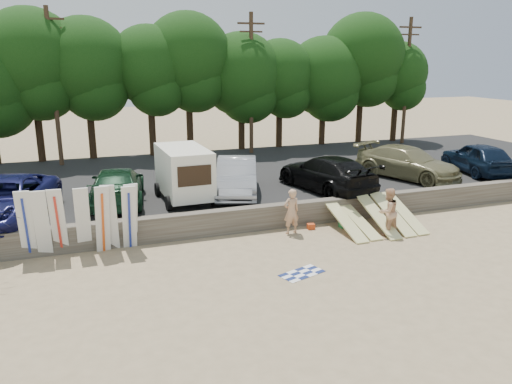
# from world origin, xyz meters

# --- Properties ---
(ground) EXTENTS (120.00, 120.00, 0.00)m
(ground) POSITION_xyz_m (0.00, 0.00, 0.00)
(ground) COLOR tan
(ground) RESTS_ON ground
(seawall) EXTENTS (44.00, 0.50, 1.00)m
(seawall) POSITION_xyz_m (0.00, 3.00, 0.50)
(seawall) COLOR #6B6356
(seawall) RESTS_ON ground
(parking_lot) EXTENTS (44.00, 14.50, 0.70)m
(parking_lot) POSITION_xyz_m (0.00, 10.50, 0.35)
(parking_lot) COLOR #282828
(parking_lot) RESTS_ON ground
(treeline) EXTENTS (33.00, 6.20, 9.42)m
(treeline) POSITION_xyz_m (-1.06, 17.56, 6.31)
(treeline) COLOR #382616
(treeline) RESTS_ON parking_lot
(utility_poles) EXTENTS (25.80, 0.26, 9.00)m
(utility_poles) POSITION_xyz_m (2.00, 16.00, 5.43)
(utility_poles) COLOR #473321
(utility_poles) RESTS_ON parking_lot
(box_trailer) EXTENTS (2.26, 3.83, 2.38)m
(box_trailer) POSITION_xyz_m (-4.64, 5.89, 2.04)
(box_trailer) COLOR white
(box_trailer) RESTS_ON parking_lot
(car_0) EXTENTS (4.29, 6.49, 1.66)m
(car_0) POSITION_xyz_m (-11.78, 5.48, 1.53)
(car_0) COLOR #16184F
(car_0) RESTS_ON parking_lot
(car_1) EXTENTS (2.92, 5.67, 1.57)m
(car_1) POSITION_xyz_m (-7.48, 6.42, 1.49)
(car_1) COLOR #11311C
(car_1) RESTS_ON parking_lot
(car_2) EXTENTS (3.30, 5.43, 1.69)m
(car_2) POSITION_xyz_m (-2.11, 6.15, 1.54)
(car_2) COLOR #A4A5AA
(car_2) RESTS_ON parking_lot
(car_3) EXTENTS (3.39, 6.12, 1.68)m
(car_3) POSITION_xyz_m (2.16, 5.43, 1.54)
(car_3) COLOR black
(car_3) RESTS_ON parking_lot
(car_4) EXTENTS (4.34, 6.17, 1.66)m
(car_4) POSITION_xyz_m (7.39, 6.26, 1.53)
(car_4) COLOR olive
(car_4) RESTS_ON parking_lot
(car_5) EXTENTS (2.97, 5.37, 1.73)m
(car_5) POSITION_xyz_m (11.74, 5.90, 1.56)
(car_5) COLOR black
(car_5) RESTS_ON parking_lot
(surfboard_upright_0) EXTENTS (0.52, 0.54, 2.57)m
(surfboard_upright_0) POSITION_xyz_m (-10.85, 2.62, 1.28)
(surfboard_upright_0) COLOR white
(surfboard_upright_0) RESTS_ON ground
(surfboard_upright_1) EXTENTS (0.52, 0.61, 2.56)m
(surfboard_upright_1) POSITION_xyz_m (-10.34, 2.55, 1.28)
(surfboard_upright_1) COLOR white
(surfboard_upright_1) RESTS_ON ground
(surfboard_upright_2) EXTENTS (0.56, 0.66, 2.55)m
(surfboard_upright_2) POSITION_xyz_m (-9.81, 2.60, 1.28)
(surfboard_upright_2) COLOR white
(surfboard_upright_2) RESTS_ON ground
(surfboard_upright_3) EXTENTS (0.51, 0.68, 2.54)m
(surfboard_upright_3) POSITION_xyz_m (-8.98, 2.57, 1.27)
(surfboard_upright_3) COLOR white
(surfboard_upright_3) RESTS_ON ground
(surfboard_upright_4) EXTENTS (0.58, 0.64, 2.56)m
(surfboard_upright_4) POSITION_xyz_m (-8.31, 2.42, 1.28)
(surfboard_upright_4) COLOR white
(surfboard_upright_4) RESTS_ON ground
(surfboard_upright_5) EXTENTS (0.58, 0.63, 2.56)m
(surfboard_upright_5) POSITION_xyz_m (-8.05, 2.56, 1.28)
(surfboard_upright_5) COLOR white
(surfboard_upright_5) RESTS_ON ground
(surfboard_upright_6) EXTENTS (0.51, 0.77, 2.52)m
(surfboard_upright_6) POSITION_xyz_m (-7.38, 2.41, 1.26)
(surfboard_upright_6) COLOR white
(surfboard_upright_6) RESTS_ON ground
(surfboard_upright_7) EXTENTS (0.58, 0.73, 2.54)m
(surfboard_upright_7) POSITION_xyz_m (-7.32, 2.58, 1.27)
(surfboard_upright_7) COLOR white
(surfboard_upright_7) RESTS_ON ground
(surfboard_low_0) EXTENTS (0.56, 2.89, 0.96)m
(surfboard_low_0) POSITION_xyz_m (1.04, 1.50, 0.48)
(surfboard_low_0) COLOR #D7D087
(surfboard_low_0) RESTS_ON ground
(surfboard_low_1) EXTENTS (0.56, 2.92, 0.82)m
(surfboard_low_1) POSITION_xyz_m (1.71, 1.60, 0.41)
(surfboard_low_1) COLOR #D7D087
(surfboard_low_1) RESTS_ON ground
(surfboard_low_2) EXTENTS (0.56, 2.81, 1.17)m
(surfboard_low_2) POSITION_xyz_m (2.47, 1.33, 0.59)
(surfboard_low_2) COLOR #D7D087
(surfboard_low_2) RESTS_ON ground
(surfboard_low_3) EXTENTS (0.56, 2.82, 1.16)m
(surfboard_low_3) POSITION_xyz_m (3.20, 1.42, 0.58)
(surfboard_low_3) COLOR #D7D087
(surfboard_low_3) RESTS_ON ground
(surfboard_low_4) EXTENTS (0.56, 2.83, 1.12)m
(surfboard_low_4) POSITION_xyz_m (3.83, 1.45, 0.56)
(surfboard_low_4) COLOR #D7D087
(surfboard_low_4) RESTS_ON ground
(beachgoer_a) EXTENTS (0.71, 0.49, 1.86)m
(beachgoer_a) POSITION_xyz_m (-1.09, 2.09, 0.93)
(beachgoer_a) COLOR tan
(beachgoer_a) RESTS_ON ground
(beachgoer_b) EXTENTS (1.08, 0.93, 1.93)m
(beachgoer_b) POSITION_xyz_m (2.47, 0.66, 0.96)
(beachgoer_b) COLOR tan
(beachgoer_b) RESTS_ON ground
(cooler) EXTENTS (0.38, 0.30, 0.32)m
(cooler) POSITION_xyz_m (1.31, 2.04, 0.16)
(cooler) COLOR #268C3F
(cooler) RESTS_ON ground
(gear_bag) EXTENTS (0.34, 0.30, 0.22)m
(gear_bag) POSITION_xyz_m (-0.10, 2.31, 0.11)
(gear_bag) COLOR #C23F16
(gear_bag) RESTS_ON ground
(beach_towel) EXTENTS (1.90, 1.90, 0.00)m
(beach_towel) POSITION_xyz_m (-2.30, -1.63, 0.01)
(beach_towel) COLOR white
(beach_towel) RESTS_ON ground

